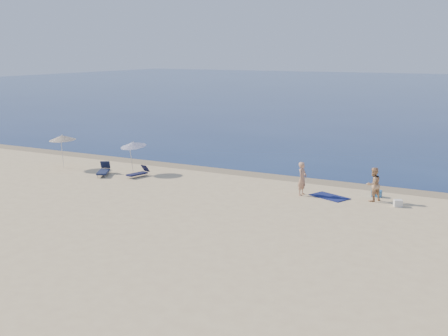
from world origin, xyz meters
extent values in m
plane|color=#D3BB8C|center=(0.00, 0.00, 0.00)|extent=(160.00, 160.00, 0.00)
cube|color=#0C1F4C|center=(0.00, 100.00, 0.00)|extent=(240.00, 160.00, 0.01)
cube|color=#847254|center=(0.00, 19.40, 0.00)|extent=(240.00, 1.60, 0.00)
imported|color=tan|center=(2.53, 15.98, 0.89)|extent=(0.47, 0.68, 1.78)
imported|color=tan|center=(6.14, 16.50, 0.87)|extent=(1.02, 1.07, 1.75)
cube|color=#0D1344|center=(3.97, 16.23, 0.02)|extent=(2.26, 1.79, 0.03)
cube|color=silver|center=(7.49, 16.06, 0.17)|extent=(0.49, 0.46, 0.34)
cube|color=#1F65AB|center=(6.13, 17.46, 0.17)|extent=(0.50, 0.37, 0.34)
cylinder|color=silver|center=(-8.70, 16.07, 0.89)|extent=(0.11, 0.28, 1.86)
cone|color=silver|center=(-8.70, 16.31, 1.81)|extent=(2.00, 2.02, 0.50)
sphere|color=silver|center=(-8.70, 16.31, 1.97)|extent=(0.05, 0.05, 0.05)
cylinder|color=silver|center=(-13.67, 15.31, 0.97)|extent=(0.08, 0.13, 2.04)
cone|color=beige|center=(-13.67, 15.40, 1.99)|extent=(2.18, 2.19, 0.39)
sphere|color=silver|center=(-13.67, 15.40, 2.17)|extent=(0.06, 0.06, 0.06)
cube|color=#161E3E|center=(-9.90, 14.78, 0.23)|extent=(1.25, 1.64, 0.10)
cube|color=#161E3E|center=(-10.28, 15.47, 0.52)|extent=(0.68, 0.61, 0.50)
cylinder|color=#A5A5AD|center=(-9.70, 14.89, 0.11)|extent=(0.03, 0.03, 0.23)
cube|color=#141738|center=(-7.80, 15.37, 0.19)|extent=(0.81, 1.40, 0.09)
cube|color=#141738|center=(-7.62, 16.01, 0.44)|extent=(0.55, 0.44, 0.43)
cylinder|color=#A5A5AD|center=(-7.61, 15.32, 0.10)|extent=(0.03, 0.03, 0.19)
camera|label=1|loc=(12.29, -11.50, 7.57)|focal=45.00mm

